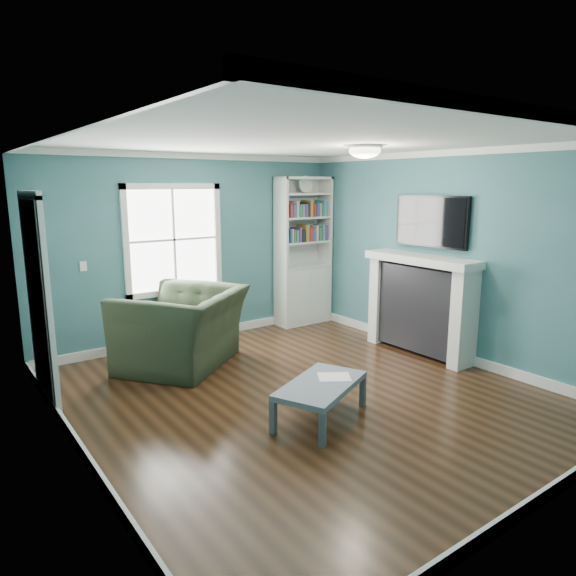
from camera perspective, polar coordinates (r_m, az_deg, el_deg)
floor at (r=5.55m, az=1.68°, el=-11.76°), size 5.00×5.00×0.00m
room_walls at (r=5.14m, az=1.78°, el=4.68°), size 5.00×5.00×5.00m
trim at (r=5.19m, az=1.76°, el=0.89°), size 4.50×5.00×2.60m
window at (r=7.14m, az=-12.56°, el=5.26°), size 1.40×0.06×1.50m
bookshelf at (r=8.10m, az=1.67°, el=2.48°), size 0.90×0.35×2.31m
fireplace at (r=6.88m, az=14.50°, el=-1.93°), size 0.44×1.58×1.30m
tv at (r=6.82m, az=15.61°, el=7.16°), size 0.06×1.10×0.65m
door at (r=5.61m, az=-26.01°, el=-1.17°), size 0.12×0.98×2.17m
ceiling_fixture at (r=5.78m, az=8.53°, el=14.93°), size 0.38×0.38×0.15m
light_switch at (r=6.78m, az=-21.79°, el=2.27°), size 0.08×0.01×0.12m
recliner at (r=6.36m, az=-11.68°, el=-3.02°), size 1.70×1.61×1.25m
coffee_table at (r=4.92m, az=3.66°, el=-10.97°), size 1.13×0.91×0.36m
paper_sheet at (r=5.04m, az=5.16°, el=-9.81°), size 0.39×0.37×0.00m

